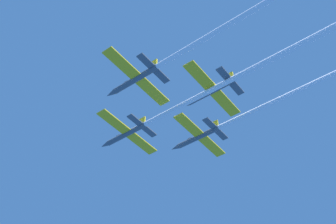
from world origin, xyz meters
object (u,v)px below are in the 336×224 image
object	(u,v)px
jet_left_wing	(232,22)
jet_slot	(307,42)
jet_lead	(209,91)
jet_right_wing	(292,93)

from	to	relation	value
jet_left_wing	jet_slot	distance (m)	12.70
jet_lead	jet_left_wing	bearing A→B (deg)	-132.50
jet_right_wing	jet_slot	distance (m)	11.71
jet_left_wing	jet_slot	xyz separation A→B (m)	(10.18, -7.60, -0.22)
jet_left_wing	jet_slot	bearing A→B (deg)	-36.74
jet_left_wing	jet_right_wing	bearing A→B (deg)	-2.27
jet_right_wing	jet_slot	world-z (taller)	jet_right_wing
jet_left_wing	jet_right_wing	world-z (taller)	jet_right_wing
jet_right_wing	jet_lead	bearing A→B (deg)	132.27
jet_lead	jet_slot	bearing A→B (deg)	-87.96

